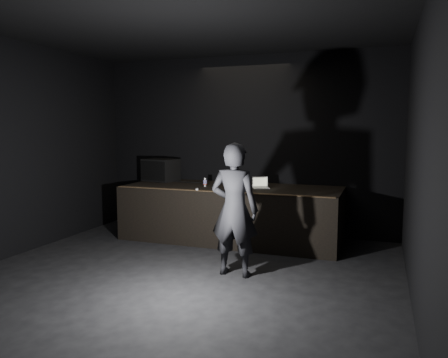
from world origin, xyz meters
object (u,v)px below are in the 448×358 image
at_px(beer_can, 205,182).
at_px(stage_riser, 232,213).
at_px(laptop, 261,185).
at_px(stage_monitor, 160,170).
at_px(person, 234,210).

bearing_deg(beer_can, stage_riser, 21.29).
relative_size(laptop, beer_can, 2.22).
height_order(laptop, beer_can, laptop).
xyz_separation_m(stage_riser, laptop, (0.56, -0.00, 0.55)).
relative_size(stage_monitor, laptop, 2.09).
xyz_separation_m(stage_riser, beer_can, (-0.46, -0.18, 0.58)).
bearing_deg(laptop, stage_monitor, 146.22).
bearing_deg(stage_monitor, person, -30.33).
distance_m(stage_monitor, beer_can, 1.33).
distance_m(stage_riser, beer_can, 0.76).
bearing_deg(stage_riser, stage_monitor, 168.08).
xyz_separation_m(laptop, person, (0.13, -1.88, -0.11)).
distance_m(stage_riser, stage_monitor, 1.86).
bearing_deg(person, laptop, -85.35).
bearing_deg(laptop, beer_can, 165.11).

